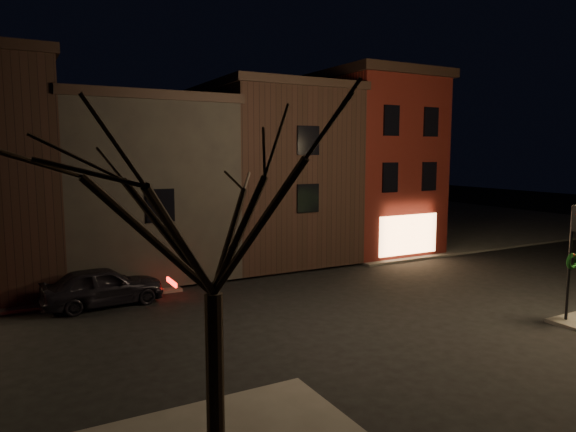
{
  "coord_description": "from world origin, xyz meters",
  "views": [
    {
      "loc": [
        -11.29,
        -16.04,
        5.93
      ],
      "look_at": [
        -0.73,
        3.38,
        3.2
      ],
      "focal_mm": 32.0,
      "sensor_mm": 36.0,
      "label": 1
    }
  ],
  "objects": [
    {
      "name": "ground",
      "position": [
        0.0,
        0.0,
        0.0
      ],
      "size": [
        120.0,
        120.0,
        0.0
      ],
      "primitive_type": "plane",
      "color": "black",
      "rests_on": "ground"
    },
    {
      "name": "sidewalk_far_right",
      "position": [
        20.0,
        20.0,
        0.06
      ],
      "size": [
        30.0,
        30.0,
        0.12
      ],
      "primitive_type": "cube",
      "color": "#2D2B28",
      "rests_on": "ground"
    },
    {
      "name": "corner_building",
      "position": [
        8.0,
        9.47,
        5.4
      ],
      "size": [
        6.5,
        8.5,
        10.5
      ],
      "color": "#51130E",
      "rests_on": "ground"
    },
    {
      "name": "row_building_a",
      "position": [
        1.5,
        10.5,
        4.83
      ],
      "size": [
        7.3,
        10.3,
        9.4
      ],
      "color": "black",
      "rests_on": "ground"
    },
    {
      "name": "row_building_b",
      "position": [
        -5.75,
        10.5,
        4.33
      ],
      "size": [
        7.8,
        10.3,
        8.4
      ],
      "color": "black",
      "rests_on": "ground"
    },
    {
      "name": "traffic_signal",
      "position": [
        5.6,
        -5.51,
        2.81
      ],
      "size": [
        0.58,
        0.38,
        4.05
      ],
      "color": "black",
      "rests_on": "sidewalk_near_right"
    },
    {
      "name": "bare_tree_left",
      "position": [
        -8.0,
        -7.0,
        5.43
      ],
      "size": [
        5.6,
        5.6,
        7.5
      ],
      "color": "black",
      "rests_on": "sidewalk_near_left"
    },
    {
      "name": "parked_car_a",
      "position": [
        -8.33,
        4.5,
        0.77
      ],
      "size": [
        4.65,
        2.13,
        1.55
      ],
      "primitive_type": "imported",
      "rotation": [
        0.0,
        0.0,
        1.64
      ],
      "color": "black",
      "rests_on": "ground"
    }
  ]
}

